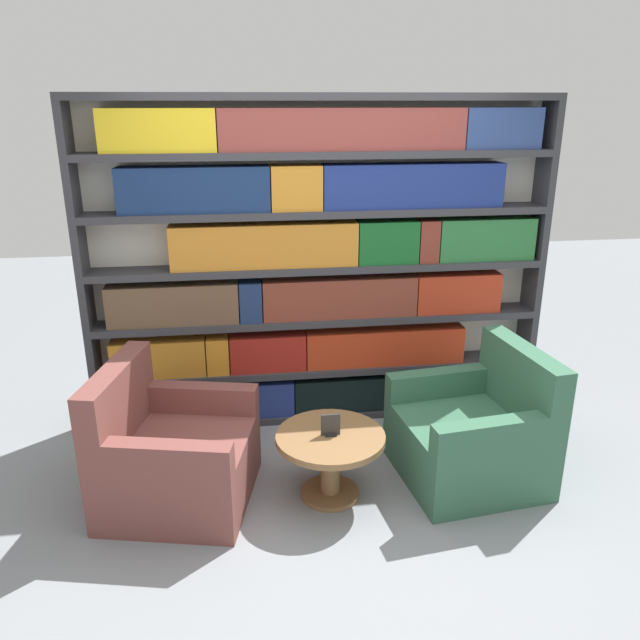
{
  "coord_description": "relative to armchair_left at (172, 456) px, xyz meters",
  "views": [
    {
      "loc": [
        -0.59,
        -2.94,
        2.31
      ],
      "look_at": [
        -0.08,
        0.75,
        0.99
      ],
      "focal_mm": 35.0,
      "sensor_mm": 36.0,
      "label": 1
    }
  ],
  "objects": [
    {
      "name": "coffee_table",
      "position": [
        0.94,
        -0.11,
        0.01
      ],
      "size": [
        0.66,
        0.66,
        0.42
      ],
      "color": "brown",
      "rests_on": "ground_plane"
    },
    {
      "name": "table_sign",
      "position": [
        0.94,
        -0.11,
        0.19
      ],
      "size": [
        0.12,
        0.06,
        0.13
      ],
      "color": "black",
      "rests_on": "coffee_table"
    },
    {
      "name": "armchair_right",
      "position": [
        1.89,
        -0.0,
        0.0
      ],
      "size": [
        0.92,
        0.93,
        0.86
      ],
      "rotation": [
        0.0,
        0.0,
        -1.45
      ],
      "color": "#336047",
      "rests_on": "ground_plane"
    },
    {
      "name": "bookshelf",
      "position": [
        1.03,
        0.97,
        0.88
      ],
      "size": [
        3.3,
        0.3,
        2.35
      ],
      "color": "silver",
      "rests_on": "ground_plane"
    },
    {
      "name": "armchair_left",
      "position": [
        0.0,
        0.0,
        0.0
      ],
      "size": [
        0.99,
        1.0,
        0.86
      ],
      "rotation": [
        0.0,
        0.0,
        1.35
      ],
      "color": "brown",
      "rests_on": "ground_plane"
    },
    {
      "name": "ground_plane",
      "position": [
        1.02,
        -0.4,
        -0.29
      ],
      "size": [
        14.0,
        14.0,
        0.0
      ],
      "primitive_type": "plane",
      "color": "gray"
    }
  ]
}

